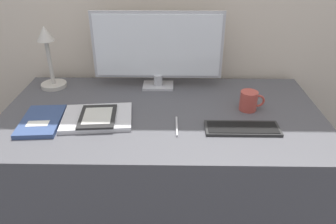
# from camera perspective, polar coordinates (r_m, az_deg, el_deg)

# --- Properties ---
(desk) EXTENTS (1.43, 0.77, 0.70)m
(desk) POSITION_cam_1_polar(r_m,az_deg,el_deg) (1.67, -0.98, -10.58)
(desk) COLOR #4C4C51
(desk) RESTS_ON ground_plane
(monitor) EXTENTS (0.65, 0.11, 0.39)m
(monitor) POSITION_cam_1_polar(r_m,az_deg,el_deg) (1.64, -1.82, 11.06)
(monitor) COLOR #B7B7BC
(monitor) RESTS_ON desk
(keyboard) EXTENTS (0.30, 0.11, 0.01)m
(keyboard) POSITION_cam_1_polar(r_m,az_deg,el_deg) (1.37, 12.81, -2.78)
(keyboard) COLOR #282828
(keyboard) RESTS_ON desk
(laptop) EXTENTS (0.31, 0.26, 0.02)m
(laptop) POSITION_cam_1_polar(r_m,az_deg,el_deg) (1.44, -12.19, -0.97)
(laptop) COLOR #BCBCC1
(laptop) RESTS_ON desk
(ereader) EXTENTS (0.17, 0.21, 0.01)m
(ereader) POSITION_cam_1_polar(r_m,az_deg,el_deg) (1.41, -12.16, -0.76)
(ereader) COLOR black
(ereader) RESTS_ON laptop
(desk_lamp) EXTENTS (0.13, 0.13, 0.32)m
(desk_lamp) POSITION_cam_1_polar(r_m,az_deg,el_deg) (1.76, -20.07, 9.23)
(desk_lamp) COLOR #BCB7AD
(desk_lamp) RESTS_ON desk
(notebook) EXTENTS (0.18, 0.27, 0.02)m
(notebook) POSITION_cam_1_polar(r_m,az_deg,el_deg) (1.48, -21.18, -1.47)
(notebook) COLOR #334775
(notebook) RESTS_ON desk
(coffee_mug) EXTENTS (0.11, 0.08, 0.09)m
(coffee_mug) POSITION_cam_1_polar(r_m,az_deg,el_deg) (1.51, 13.94, 1.90)
(coffee_mug) COLOR #B7473D
(coffee_mug) RESTS_ON desk
(pen) EXTENTS (0.01, 0.15, 0.01)m
(pen) POSITION_cam_1_polar(r_m,az_deg,el_deg) (1.36, 1.53, -2.41)
(pen) COLOR silver
(pen) RESTS_ON desk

